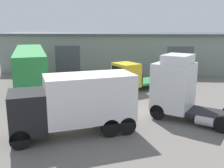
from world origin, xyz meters
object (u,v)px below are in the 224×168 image
container_trailer_green (30,64)px  box_truck_black (76,102)px  tractor_unit_white (180,89)px  flatbed_truck_yellow (138,76)px

container_trailer_green → box_truck_black: size_ratio=1.71×
tractor_unit_white → box_truck_black: (-6.37, -3.16, -0.10)m
flatbed_truck_yellow → box_truck_black: box_truck_black is taller
container_trailer_green → box_truck_black: container_trailer_green is taller
tractor_unit_white → container_trailer_green: bearing=1.7°
tractor_unit_white → container_trailer_green: (-12.80, 6.65, 0.49)m
tractor_unit_white → flatbed_truck_yellow: (-2.61, 7.92, -0.78)m
tractor_unit_white → box_truck_black: 7.11m
container_trailer_green → flatbed_truck_yellow: bearing=75.6°
container_trailer_green → flatbed_truck_yellow: (10.19, 1.27, -1.28)m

